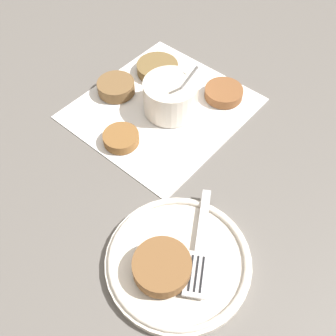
{
  "coord_description": "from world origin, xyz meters",
  "views": [
    {
      "loc": [
        -0.36,
        -0.35,
        0.5
      ],
      "look_at": [
        -0.1,
        -0.1,
        0.02
      ],
      "focal_mm": 42.0,
      "sensor_mm": 36.0,
      "label": 1
    }
  ],
  "objects_px": {
    "fork": "(199,252)",
    "serving_plate": "(178,261)",
    "sauce_bowl": "(171,98)",
    "fritter_on_plate": "(162,267)"
  },
  "relations": [
    {
      "from": "serving_plate",
      "to": "fritter_on_plate",
      "type": "distance_m",
      "value": 0.03
    },
    {
      "from": "sauce_bowl",
      "to": "serving_plate",
      "type": "relative_size",
      "value": 0.6
    },
    {
      "from": "sauce_bowl",
      "to": "fork",
      "type": "distance_m",
      "value": 0.29
    },
    {
      "from": "sauce_bowl",
      "to": "fork",
      "type": "relative_size",
      "value": 0.82
    },
    {
      "from": "serving_plate",
      "to": "sauce_bowl",
      "type": "bearing_deg",
      "value": 45.61
    },
    {
      "from": "sauce_bowl",
      "to": "serving_plate",
      "type": "bearing_deg",
      "value": -134.39
    },
    {
      "from": "serving_plate",
      "to": "fork",
      "type": "distance_m",
      "value": 0.03
    },
    {
      "from": "fork",
      "to": "sauce_bowl",
      "type": "bearing_deg",
      "value": 51.16
    },
    {
      "from": "fritter_on_plate",
      "to": "fork",
      "type": "distance_m",
      "value": 0.06
    },
    {
      "from": "fork",
      "to": "serving_plate",
      "type": "bearing_deg",
      "value": 149.87
    }
  ]
}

